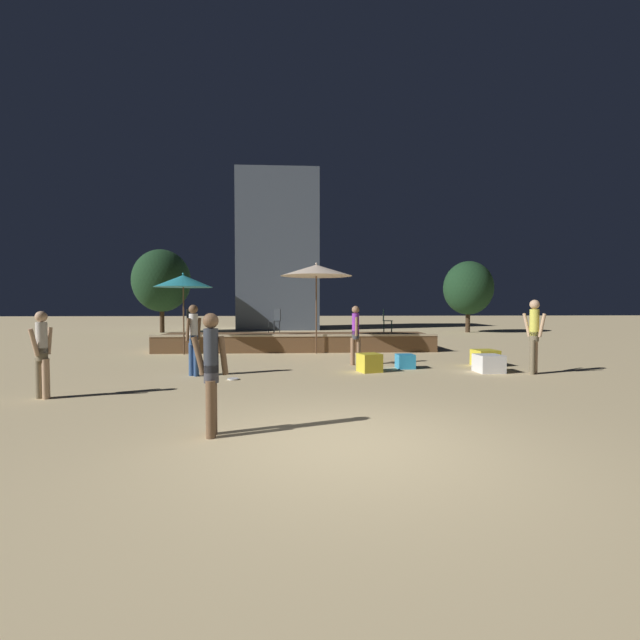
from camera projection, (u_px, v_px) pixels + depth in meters
name	position (u px, v px, depth m)	size (l,w,h in m)	color
ground_plane	(349.00, 444.00, 5.42)	(120.00, 120.00, 0.00)	#D1B784
wooden_deck	(296.00, 342.00, 16.79)	(10.46, 2.61, 0.68)	brown
patio_umbrella_0	(316.00, 271.00, 15.32)	(2.58, 2.58, 3.27)	brown
patio_umbrella_1	(183.00, 281.00, 15.00)	(2.01, 2.01, 2.88)	brown
cube_seat_0	(369.00, 363.00, 11.22)	(0.66, 0.66, 0.48)	yellow
cube_seat_1	(405.00, 361.00, 11.84)	(0.48, 0.48, 0.39)	#2D9EDB
cube_seat_2	(485.00, 358.00, 12.32)	(0.69, 0.69, 0.46)	yellow
cube_seat_3	(489.00, 363.00, 11.16)	(0.66, 0.66, 0.46)	white
person_0	(194.00, 337.00, 10.55)	(0.34, 0.43, 1.77)	#2D4C7F
person_1	(211.00, 370.00, 5.72)	(0.49, 0.29, 1.66)	brown
person_2	(534.00, 332.00, 10.85)	(0.43, 0.48, 1.89)	#72664C
person_3	(42.00, 352.00, 8.01)	(0.28, 0.49, 1.65)	#72664C
person_4	(356.00, 333.00, 12.45)	(0.30, 0.50, 1.73)	#997051
bistro_chair_0	(192.00, 318.00, 16.94)	(0.44, 0.45, 0.90)	#2D3338
bistro_chair_1	(385.00, 318.00, 16.71)	(0.41, 0.40, 0.90)	#1E4C47
bistro_chair_2	(276.00, 318.00, 16.57)	(0.48, 0.48, 0.90)	#2D3338
frisbee_disc	(233.00, 379.00, 10.06)	(0.27, 0.27, 0.03)	white
background_tree_0	(162.00, 281.00, 26.73)	(3.54, 3.54, 5.20)	#3D2B1C
background_tree_1	(468.00, 288.00, 26.97)	(3.06, 3.06, 4.50)	#3D2B1C
distant_building	(279.00, 253.00, 31.05)	(5.67, 4.82, 11.04)	#4C5666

